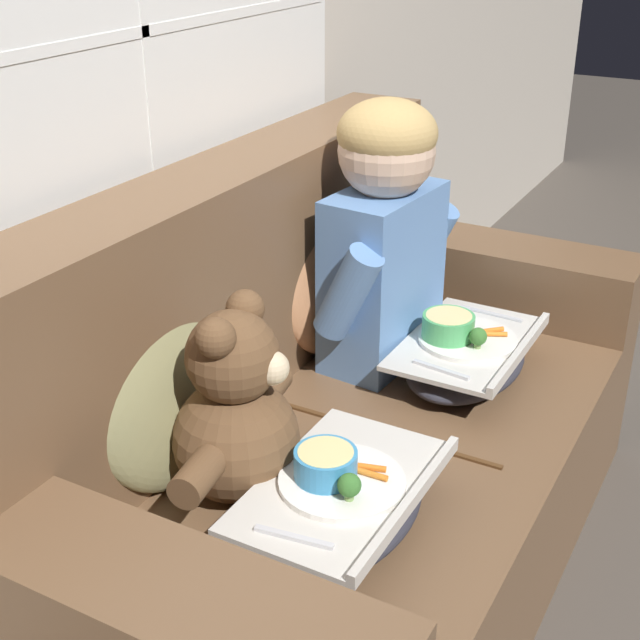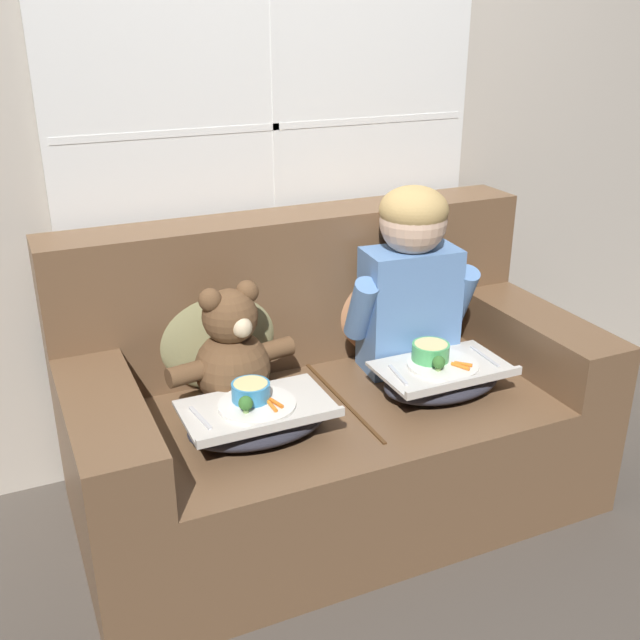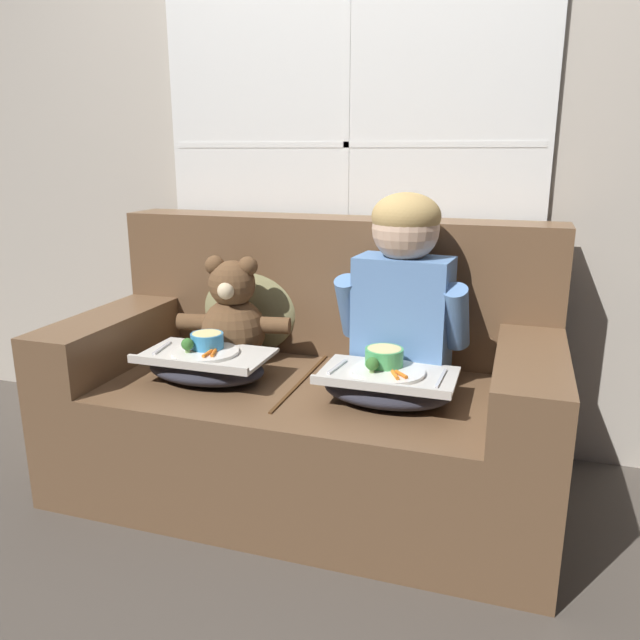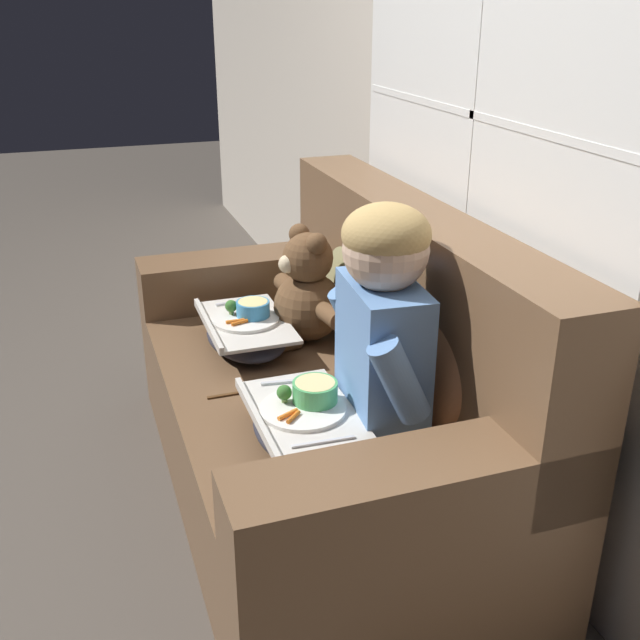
# 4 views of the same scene
# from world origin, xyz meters

# --- Properties ---
(ground_plane) EXTENTS (14.00, 14.00, 0.00)m
(ground_plane) POSITION_xyz_m (0.00, 0.00, 0.00)
(ground_plane) COLOR #4C443D
(wall_back_with_window) EXTENTS (8.00, 0.08, 2.60)m
(wall_back_with_window) POSITION_xyz_m (0.00, 0.56, 1.30)
(wall_back_with_window) COLOR #BCB2A3
(wall_back_with_window) RESTS_ON ground_plane
(couch) EXTENTS (1.77, 0.92, 0.99)m
(couch) POSITION_xyz_m (0.00, 0.07, 0.35)
(couch) COLOR brown
(couch) RESTS_ON ground_plane
(throw_pillow_behind_child) EXTENTS (0.43, 0.21, 0.44)m
(throw_pillow_behind_child) POSITION_xyz_m (0.33, 0.27, 0.64)
(throw_pillow_behind_child) COLOR #B2754C
(throw_pillow_behind_child) RESTS_ON couch
(throw_pillow_behind_teddy) EXTENTS (0.43, 0.21, 0.45)m
(throw_pillow_behind_teddy) POSITION_xyz_m (-0.33, 0.27, 0.64)
(throw_pillow_behind_teddy) COLOR #898456
(throw_pillow_behind_teddy) RESTS_ON couch
(child_figure) EXTENTS (0.48, 0.24, 0.67)m
(child_figure) POSITION_xyz_m (0.33, 0.09, 0.81)
(child_figure) COLOR #5B84BC
(child_figure) RESTS_ON couch
(teddy_bear) EXTENTS (0.45, 0.32, 0.42)m
(teddy_bear) POSITION_xyz_m (-0.33, 0.09, 0.62)
(teddy_bear) COLOR brown
(teddy_bear) RESTS_ON couch
(lap_tray_child) EXTENTS (0.44, 0.28, 0.17)m
(lap_tray_child) POSITION_xyz_m (0.33, -0.14, 0.50)
(lap_tray_child) COLOR #2D2D38
(lap_tray_child) RESTS_ON child_figure
(lap_tray_teddy) EXTENTS (0.46, 0.28, 0.17)m
(lap_tray_teddy) POSITION_xyz_m (-0.33, -0.14, 0.50)
(lap_tray_teddy) COLOR #2D2D38
(lap_tray_teddy) RESTS_ON teddy_bear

